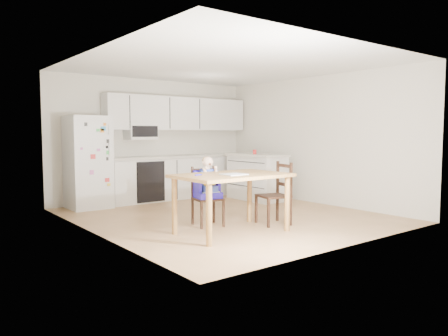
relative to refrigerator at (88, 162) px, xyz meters
The scene contains 10 objects.
room 2.31m from the refrigerator, 47.16° to the right, with size 4.52×5.01×2.51m.
refrigerator is the anchor object (origin of this frame).
kitchen_run 2.05m from the refrigerator, ahead, with size 3.37×0.62×2.15m.
kitchen_island 3.37m from the refrigerator, 20.24° to the right, with size 0.68×1.30×0.96m.
red_cup 3.25m from the refrigerator, 22.82° to the right, with size 0.07×0.07×0.09m, color red.
dining_table 3.30m from the refrigerator, 75.21° to the right, with size 1.54×0.99×0.82m.
napkin 3.39m from the refrigerator, 76.58° to the right, with size 0.31×0.27×0.01m, color #A2A2A7.
toddler_spoon 3.10m from the refrigerator, 83.55° to the right, with size 0.02×0.02×0.12m, color #2317D0.
chair_booster 2.73m from the refrigerator, 71.73° to the right, with size 0.46×0.46×1.04m.
chair_side 3.65m from the refrigerator, 60.57° to the right, with size 0.51×0.51×0.95m.
Camera 1 is at (-4.47, -5.73, 1.39)m, focal length 35.00 mm.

